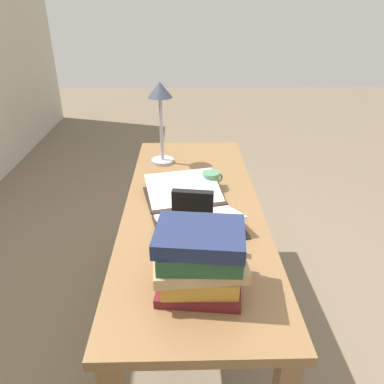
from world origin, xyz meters
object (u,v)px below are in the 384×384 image
(reading_lamp, at_px, (160,104))
(coffee_mug, at_px, (211,180))
(book_stack_tall, at_px, (200,260))
(book_standing_upright, at_px, (193,221))
(open_book, at_px, (191,206))

(reading_lamp, height_order, coffee_mug, reading_lamp)
(book_stack_tall, height_order, book_standing_upright, book_standing_upright)
(open_book, relative_size, coffee_mug, 5.64)
(book_standing_upright, bearing_deg, reading_lamp, 18.84)
(open_book, bearing_deg, coffee_mug, -37.92)
(book_standing_upright, height_order, coffee_mug, book_standing_upright)
(reading_lamp, bearing_deg, book_stack_tall, -171.05)
(book_stack_tall, bearing_deg, coffee_mug, -6.84)
(open_book, height_order, reading_lamp, reading_lamp)
(book_stack_tall, xyz_separation_m, book_standing_upright, (0.21, 0.02, 0.00))
(reading_lamp, relative_size, coffee_mug, 4.21)
(open_book, height_order, book_stack_tall, book_stack_tall)
(book_stack_tall, distance_m, reading_lamp, 1.05)
(open_book, relative_size, book_standing_upright, 2.50)
(open_book, xyz_separation_m, book_standing_upright, (-0.27, -0.00, 0.09))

